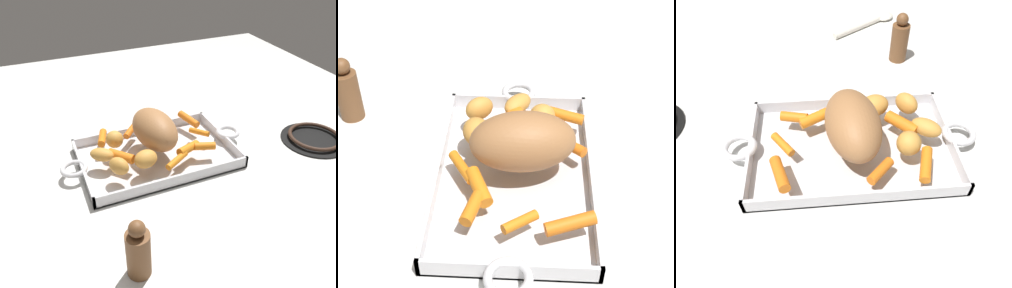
% 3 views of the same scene
% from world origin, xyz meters
% --- Properties ---
extents(ground_plane, '(1.64, 1.64, 0.00)m').
position_xyz_m(ground_plane, '(0.00, 0.00, 0.00)').
color(ground_plane, silver).
extents(roasting_dish, '(0.47, 0.24, 0.03)m').
position_xyz_m(roasting_dish, '(0.00, 0.00, 0.01)').
color(roasting_dish, silver).
rests_on(roasting_dish, ground_plane).
extents(pork_roast, '(0.11, 0.17, 0.09)m').
position_xyz_m(pork_roast, '(0.00, 0.01, 0.08)').
color(pork_roast, '#A76F42').
rests_on(pork_roast, roasting_dish).
extents(baby_carrot_northwest, '(0.06, 0.06, 0.02)m').
position_xyz_m(baby_carrot_northwest, '(-0.10, -0.02, 0.04)').
color(baby_carrot_northwest, orange).
rests_on(baby_carrot_northwest, roasting_dish).
extents(baby_carrot_southeast, '(0.06, 0.03, 0.02)m').
position_xyz_m(baby_carrot_southeast, '(0.10, -0.05, 0.04)').
color(baby_carrot_southeast, orange).
rests_on(baby_carrot_southeast, roasting_dish).
extents(baby_carrot_center_right, '(0.04, 0.07, 0.03)m').
position_xyz_m(baby_carrot_center_right, '(0.13, 0.08, 0.04)').
color(baby_carrot_center_right, orange).
rests_on(baby_carrot_center_right, roasting_dish).
extents(baby_carrot_center_left, '(0.07, 0.05, 0.03)m').
position_xyz_m(baby_carrot_center_left, '(0.06, -0.05, 0.04)').
color(baby_carrot_center_left, orange).
rests_on(baby_carrot_center_left, roasting_dish).
extents(baby_carrot_long, '(0.04, 0.05, 0.02)m').
position_xyz_m(baby_carrot_long, '(0.12, 0.01, 0.04)').
color(baby_carrot_long, orange).
rests_on(baby_carrot_long, roasting_dish).
extents(baby_carrot_northeast, '(0.05, 0.05, 0.02)m').
position_xyz_m(baby_carrot_northeast, '(-0.04, 0.09, 0.04)').
color(baby_carrot_northeast, orange).
rests_on(baby_carrot_northeast, roasting_dish).
extents(baby_carrot_short, '(0.07, 0.05, 0.02)m').
position_xyz_m(baby_carrot_short, '(0.02, -0.08, 0.04)').
color(baby_carrot_short, orange).
rests_on(baby_carrot_short, roasting_dish).
extents(baby_carrot_southwest, '(0.04, 0.07, 0.02)m').
position_xyz_m(baby_carrot_southwest, '(-0.12, 0.08, 0.04)').
color(baby_carrot_southwest, orange).
rests_on(baby_carrot_southwest, roasting_dish).
extents(potato_halved, '(0.04, 0.05, 0.04)m').
position_xyz_m(potato_halved, '(-0.09, 0.04, 0.05)').
color(potato_halved, gold).
rests_on(potato_halved, roasting_dish).
extents(potato_whole, '(0.07, 0.06, 0.03)m').
position_xyz_m(potato_whole, '(-0.14, -0.00, 0.05)').
color(potato_whole, gold).
rests_on(potato_whole, roasting_dish).
extents(potato_golden_small, '(0.07, 0.06, 0.04)m').
position_xyz_m(potato_golden_small, '(-0.05, -0.06, 0.05)').
color(potato_golden_small, gold).
rests_on(potato_golden_small, roasting_dish).
extents(potato_golden_large, '(0.06, 0.06, 0.04)m').
position_xyz_m(potato_golden_large, '(-0.11, -0.06, 0.05)').
color(potato_golden_large, gold).
rests_on(potato_golden_large, roasting_dish).
extents(pepper_mill, '(0.04, 0.04, 0.12)m').
position_xyz_m(pepper_mill, '(-0.15, -0.30, 0.05)').
color(pepper_mill, brown).
rests_on(pepper_mill, ground_plane).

